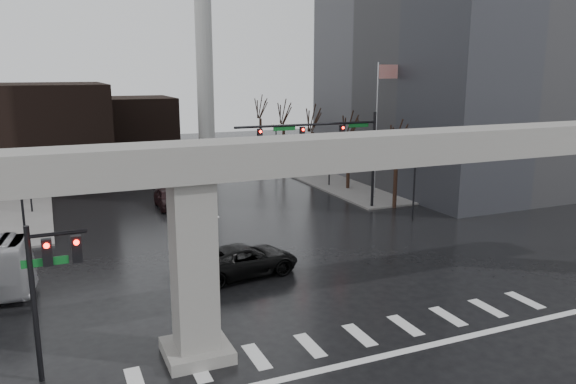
# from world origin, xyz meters

# --- Properties ---
(ground) EXTENTS (160.00, 160.00, 0.00)m
(ground) POSITION_xyz_m (0.00, 0.00, 0.00)
(ground) COLOR black
(ground) RESTS_ON ground
(sidewalk_ne) EXTENTS (28.00, 36.00, 0.15)m
(sidewalk_ne) POSITION_xyz_m (26.00, 36.00, 0.07)
(sidewalk_ne) COLOR slate
(sidewalk_ne) RESTS_ON ground
(elevated_guideway) EXTENTS (48.00, 2.60, 8.70)m
(elevated_guideway) POSITION_xyz_m (1.26, 0.00, 6.88)
(elevated_guideway) COLOR gray
(elevated_guideway) RESTS_ON ground
(building_far_left) EXTENTS (16.00, 14.00, 10.00)m
(building_far_left) POSITION_xyz_m (-14.00, 42.00, 5.00)
(building_far_left) COLOR black
(building_far_left) RESTS_ON ground
(building_far_mid) EXTENTS (10.00, 10.00, 8.00)m
(building_far_mid) POSITION_xyz_m (-2.00, 52.00, 4.00)
(building_far_mid) COLOR black
(building_far_mid) RESTS_ON ground
(smokestack) EXTENTS (3.60, 3.60, 30.00)m
(smokestack) POSITION_xyz_m (6.00, 46.00, 13.35)
(smokestack) COLOR silver
(smokestack) RESTS_ON ground
(signal_mast_arm) EXTENTS (12.12, 0.43, 8.00)m
(signal_mast_arm) POSITION_xyz_m (8.99, 18.80, 5.83)
(signal_mast_arm) COLOR black
(signal_mast_arm) RESTS_ON ground
(signal_left_pole) EXTENTS (2.30, 0.30, 6.00)m
(signal_left_pole) POSITION_xyz_m (-12.25, 0.50, 4.07)
(signal_left_pole) COLOR black
(signal_left_pole) RESTS_ON ground
(flagpole_assembly) EXTENTS (2.06, 0.12, 12.00)m
(flagpole_assembly) POSITION_xyz_m (15.29, 22.00, 7.53)
(flagpole_assembly) COLOR silver
(flagpole_assembly) RESTS_ON ground
(lamp_right_0) EXTENTS (1.22, 0.32, 5.11)m
(lamp_right_0) POSITION_xyz_m (13.50, 14.00, 3.47)
(lamp_right_0) COLOR black
(lamp_right_0) RESTS_ON ground
(lamp_right_1) EXTENTS (1.22, 0.32, 5.11)m
(lamp_right_1) POSITION_xyz_m (13.50, 28.00, 3.47)
(lamp_right_1) COLOR black
(lamp_right_1) RESTS_ON ground
(lamp_right_2) EXTENTS (1.22, 0.32, 5.11)m
(lamp_right_2) POSITION_xyz_m (13.50, 42.00, 3.47)
(lamp_right_2) COLOR black
(lamp_right_2) RESTS_ON ground
(lamp_left_0) EXTENTS (1.22, 0.32, 5.11)m
(lamp_left_0) POSITION_xyz_m (-13.50, 14.00, 3.47)
(lamp_left_0) COLOR black
(lamp_left_0) RESTS_ON ground
(lamp_left_1) EXTENTS (1.22, 0.32, 5.11)m
(lamp_left_1) POSITION_xyz_m (-13.50, 28.00, 3.47)
(lamp_left_1) COLOR black
(lamp_left_1) RESTS_ON ground
(lamp_left_2) EXTENTS (1.22, 0.32, 5.11)m
(lamp_left_2) POSITION_xyz_m (-13.50, 42.00, 3.47)
(lamp_left_2) COLOR black
(lamp_left_2) RESTS_ON ground
(tree_right_0) EXTENTS (1.09, 1.58, 7.50)m
(tree_right_0) POSITION_xyz_m (14.53, 18.02, 2.79)
(tree_right_0) COLOR black
(tree_right_0) RESTS_ON ground
(tree_right_1) EXTENTS (1.09, 1.61, 7.67)m
(tree_right_1) POSITION_xyz_m (14.53, 26.02, 2.85)
(tree_right_1) COLOR black
(tree_right_1) RESTS_ON ground
(tree_right_2) EXTENTS (1.10, 1.63, 7.85)m
(tree_right_2) POSITION_xyz_m (14.53, 34.02, 2.91)
(tree_right_2) COLOR black
(tree_right_2) RESTS_ON ground
(tree_right_3) EXTENTS (1.11, 1.66, 8.02)m
(tree_right_3) POSITION_xyz_m (14.53, 42.02, 2.98)
(tree_right_3) COLOR black
(tree_right_3) RESTS_ON ground
(tree_right_4) EXTENTS (1.12, 1.69, 8.19)m
(tree_right_4) POSITION_xyz_m (14.53, 50.02, 3.04)
(tree_right_4) COLOR black
(tree_right_4) RESTS_ON ground
(pickup_truck) EXTENTS (6.57, 3.62, 1.74)m
(pickup_truck) POSITION_xyz_m (-2.24, 8.01, 0.87)
(pickup_truck) COLOR black
(pickup_truck) RESTS_ON ground
(far_car) EXTENTS (1.95, 4.78, 1.63)m
(far_car) POSITION_xyz_m (-2.96, 25.51, 0.81)
(far_car) COLOR black
(far_car) RESTS_ON ground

